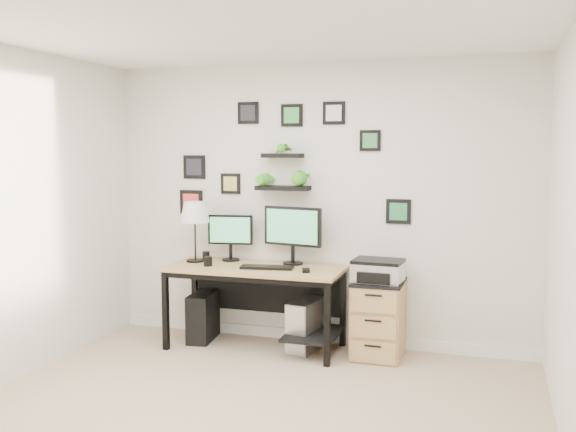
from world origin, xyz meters
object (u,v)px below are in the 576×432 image
at_px(monitor_left, 230,234).
at_px(mug, 208,261).
at_px(desk, 260,280).
at_px(pc_tower_black, 203,316).
at_px(pc_tower_grey, 306,325).
at_px(printer, 378,270).
at_px(monitor_right, 293,230).
at_px(table_lamp, 195,214).
at_px(file_cabinet, 378,319).

bearing_deg(monitor_left, mug, -105.59).
bearing_deg(monitor_left, desk, -26.99).
height_order(desk, mug, mug).
bearing_deg(mug, pc_tower_black, 128.55).
xyz_separation_m(desk, pc_tower_black, (-0.60, 0.05, -0.40)).
bearing_deg(pc_tower_black, pc_tower_grey, -7.16).
xyz_separation_m(desk, printer, (1.07, 0.04, 0.14)).
xyz_separation_m(pc_tower_grey, printer, (0.65, -0.01, 0.54)).
relative_size(monitor_right, pc_tower_black, 1.27).
relative_size(monitor_left, printer, 1.00).
bearing_deg(monitor_left, table_lamp, -155.21).
distance_m(monitor_right, printer, 0.88).
bearing_deg(monitor_right, mug, -156.63).
xyz_separation_m(monitor_left, printer, (1.44, -0.15, -0.24)).
xyz_separation_m(table_lamp, pc_tower_black, (0.07, -0.00, -0.98)).
relative_size(desk, file_cabinet, 2.39).
bearing_deg(file_cabinet, pc_tower_black, -179.56).
relative_size(table_lamp, pc_tower_grey, 1.17).
height_order(table_lamp, mug, table_lamp).
xyz_separation_m(monitor_right, pc_tower_grey, (0.17, -0.13, -0.84)).
height_order(desk, table_lamp, table_lamp).
bearing_deg(table_lamp, desk, -4.10).
height_order(pc_tower_grey, printer, printer).
bearing_deg(desk, file_cabinet, 3.10).
bearing_deg(pc_tower_black, printer, -7.37).
bearing_deg(file_cabinet, desk, -176.90).
height_order(monitor_left, mug, monitor_left).
xyz_separation_m(pc_tower_black, printer, (1.67, -0.01, 0.54)).
bearing_deg(monitor_right, desk, -145.53).
xyz_separation_m(monitor_left, pc_tower_grey, (0.79, -0.14, -0.78)).
bearing_deg(monitor_left, printer, -5.92).
height_order(desk, pc_tower_black, desk).
distance_m(monitor_left, table_lamp, 0.39).
distance_m(table_lamp, mug, 0.50).
bearing_deg(pc_tower_grey, file_cabinet, 1.20).
bearing_deg(file_cabinet, printer, -106.65).
relative_size(monitor_left, pc_tower_grey, 0.90).
height_order(mug, pc_tower_grey, mug).
xyz_separation_m(monitor_right, printer, (0.81, -0.14, -0.30)).
relative_size(monitor_left, file_cabinet, 0.65).
bearing_deg(monitor_right, pc_tower_black, -171.34).
bearing_deg(mug, desk, 16.16).
bearing_deg(mug, monitor_left, 74.41).
relative_size(table_lamp, printer, 1.30).
bearing_deg(monitor_right, monitor_left, 178.91).
relative_size(mug, printer, 0.20).
relative_size(pc_tower_grey, printer, 1.11).
bearing_deg(printer, monitor_right, 170.45).
distance_m(monitor_right, table_lamp, 0.94).
bearing_deg(printer, table_lamp, 179.67).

